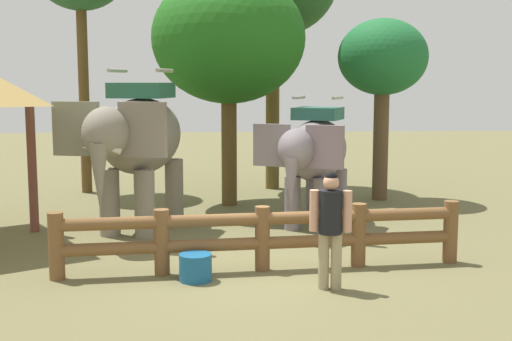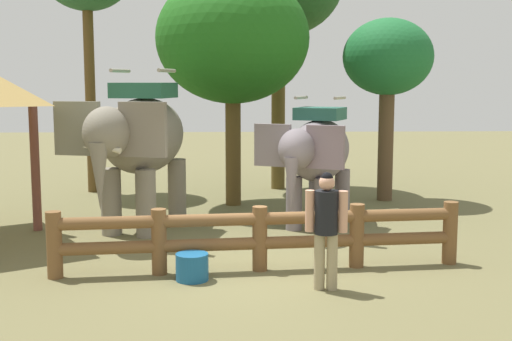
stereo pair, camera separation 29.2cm
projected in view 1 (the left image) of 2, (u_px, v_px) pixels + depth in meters
ground_plane at (262, 269)px, 10.96m from camera, size 60.00×60.00×0.00m
log_fence at (262, 234)px, 10.79m from camera, size 6.63×0.86×1.05m
elephant_near_left at (138, 140)px, 13.65m from camera, size 2.53×3.93×3.29m
elephant_center at (315, 154)px, 14.05m from camera, size 2.44×3.22×2.73m
tourist_woman_in_black at (331, 222)px, 9.77m from camera, size 0.61×0.39×1.74m
tree_far_left at (383, 61)px, 16.93m from camera, size 2.26×2.26×4.61m
tree_deep_back at (229, 39)px, 16.11m from camera, size 3.69×3.69×5.63m
feed_bucket at (196, 267)px, 10.28m from camera, size 0.50×0.50×0.42m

